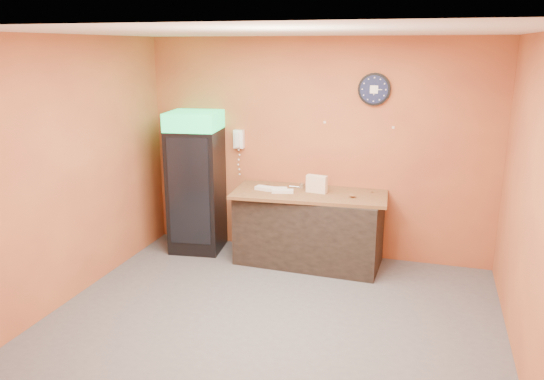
% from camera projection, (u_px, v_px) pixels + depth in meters
% --- Properties ---
extents(floor, '(4.50, 4.50, 0.00)m').
position_uv_depth(floor, '(271.00, 322.00, 5.33)').
color(floor, '#47474C').
rests_on(floor, ground).
extents(back_wall, '(4.50, 0.02, 2.80)m').
position_uv_depth(back_wall, '(316.00, 149.00, 6.81)').
color(back_wall, '#BD6935').
rests_on(back_wall, floor).
extents(left_wall, '(0.02, 4.00, 2.80)m').
position_uv_depth(left_wall, '(68.00, 172.00, 5.59)').
color(left_wall, '#BD6935').
rests_on(left_wall, floor).
extents(right_wall, '(0.02, 4.00, 2.80)m').
position_uv_depth(right_wall, '(534.00, 208.00, 4.34)').
color(right_wall, '#BD6935').
rests_on(right_wall, floor).
extents(ceiling, '(4.50, 4.00, 0.02)m').
position_uv_depth(ceiling, '(271.00, 32.00, 4.59)').
color(ceiling, white).
rests_on(ceiling, back_wall).
extents(beverage_cooler, '(0.73, 0.74, 1.87)m').
position_uv_depth(beverage_cooler, '(195.00, 184.00, 7.01)').
color(beverage_cooler, black).
rests_on(beverage_cooler, floor).
extents(prep_counter, '(1.80, 0.85, 0.89)m').
position_uv_depth(prep_counter, '(309.00, 229.00, 6.69)').
color(prep_counter, black).
rests_on(prep_counter, floor).
extents(wall_clock, '(0.39, 0.06, 0.39)m').
position_uv_depth(wall_clock, '(374.00, 89.00, 6.38)').
color(wall_clock, black).
rests_on(wall_clock, back_wall).
extents(wall_phone, '(0.13, 0.11, 0.24)m').
position_uv_depth(wall_phone, '(239.00, 139.00, 7.03)').
color(wall_phone, white).
rests_on(wall_phone, back_wall).
extents(butcher_paper, '(1.95, 0.97, 0.04)m').
position_uv_depth(butcher_paper, '(310.00, 194.00, 6.57)').
color(butcher_paper, brown).
rests_on(butcher_paper, prep_counter).
extents(sub_roll_stack, '(0.27, 0.13, 0.22)m').
position_uv_depth(sub_roll_stack, '(317.00, 184.00, 6.52)').
color(sub_roll_stack, beige).
rests_on(sub_roll_stack, butcher_paper).
extents(wrapped_sandwich_left, '(0.32, 0.17, 0.04)m').
position_uv_depth(wrapped_sandwich_left, '(267.00, 189.00, 6.65)').
color(wrapped_sandwich_left, silver).
rests_on(wrapped_sandwich_left, butcher_paper).
extents(wrapped_sandwich_mid, '(0.28, 0.17, 0.04)m').
position_uv_depth(wrapped_sandwich_mid, '(283.00, 191.00, 6.54)').
color(wrapped_sandwich_mid, silver).
rests_on(wrapped_sandwich_mid, butcher_paper).
extents(wrapped_sandwich_right, '(0.29, 0.17, 0.04)m').
position_uv_depth(wrapped_sandwich_right, '(276.00, 189.00, 6.63)').
color(wrapped_sandwich_right, silver).
rests_on(wrapped_sandwich_right, butcher_paper).
extents(kitchen_tool, '(0.07, 0.07, 0.07)m').
position_uv_depth(kitchen_tool, '(302.00, 186.00, 6.74)').
color(kitchen_tool, silver).
rests_on(kitchen_tool, butcher_paper).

